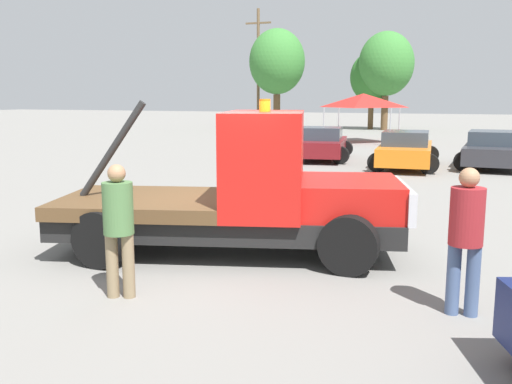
# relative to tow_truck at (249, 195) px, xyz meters

# --- Properties ---
(ground_plane) EXTENTS (160.00, 160.00, 0.00)m
(ground_plane) POSITION_rel_tow_truck_xyz_m (-0.34, -0.10, -0.98)
(ground_plane) COLOR gray
(tow_truck) EXTENTS (6.01, 3.58, 2.53)m
(tow_truck) POSITION_rel_tow_truck_xyz_m (0.00, 0.00, 0.00)
(tow_truck) COLOR black
(tow_truck) RESTS_ON ground
(person_near_truck) EXTENTS (0.39, 0.39, 1.77)m
(person_near_truck) POSITION_rel_tow_truck_xyz_m (3.38, -1.63, 0.04)
(person_near_truck) COLOR #475B84
(person_near_truck) RESTS_ON ground
(person_at_hood) EXTENTS (0.39, 0.39, 1.74)m
(person_at_hood) POSITION_rel_tow_truck_xyz_m (-0.76, -2.58, 0.03)
(person_at_hood) COLOR #847051
(person_at_hood) RESTS_ON ground
(parked_car_maroon) EXTENTS (2.92, 4.45, 1.34)m
(parked_car_maroon) POSITION_rel_tow_truck_xyz_m (-2.53, 14.10, -0.33)
(parked_car_maroon) COLOR maroon
(parked_car_maroon) RESTS_ON ground
(parked_car_orange) EXTENTS (2.58, 4.84, 1.34)m
(parked_car_orange) POSITION_rel_tow_truck_xyz_m (1.03, 12.68, -0.33)
(parked_car_orange) COLOR orange
(parked_car_orange) RESTS_ON ground
(parked_car_charcoal) EXTENTS (2.62, 4.78, 1.34)m
(parked_car_charcoal) POSITION_rel_tow_truck_xyz_m (4.01, 13.94, -0.33)
(parked_car_charcoal) COLOR #2D2D33
(parked_car_charcoal) RESTS_ON ground
(canopy_tent_red) EXTENTS (3.64, 3.64, 2.72)m
(canopy_tent_red) POSITION_rel_tow_truck_xyz_m (-2.62, 23.62, 1.36)
(canopy_tent_red) COLOR #9E9EA3
(canopy_tent_red) RESTS_ON ground
(tree_left) EXTENTS (4.14, 4.14, 7.39)m
(tree_left) POSITION_rel_tow_truck_xyz_m (-3.29, 36.01, 3.98)
(tree_left) COLOR brown
(tree_left) RESTS_ON ground
(tree_center) EXTENTS (3.35, 3.35, 5.98)m
(tree_center) POSITION_rel_tow_truck_xyz_m (-4.48, 36.79, 3.04)
(tree_center) COLOR brown
(tree_center) RESTS_ON ground
(tree_right) EXTENTS (4.35, 4.35, 7.76)m
(tree_right) POSITION_rel_tow_truck_xyz_m (-11.47, 34.44, 4.23)
(tree_right) COLOR brown
(tree_right) RESTS_ON ground
(utility_pole) EXTENTS (2.20, 0.24, 9.64)m
(utility_pole) POSITION_rel_tow_truck_xyz_m (-13.84, 36.52, 4.10)
(utility_pole) COLOR brown
(utility_pole) RESTS_ON ground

